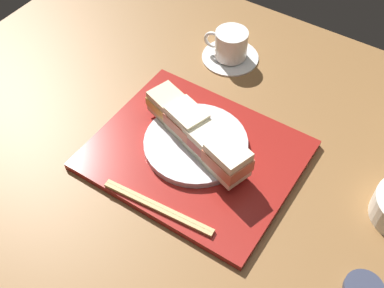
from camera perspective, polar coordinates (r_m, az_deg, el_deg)
name	(u,v)px	position (r cm, az deg, el deg)	size (l,w,h in cm)	color
ground_plane	(222,169)	(95.87, 3.48, -2.88)	(140.00, 100.00, 3.00)	brown
serving_tray	(195,155)	(94.95, 0.37, -1.26)	(38.48, 31.95, 1.49)	maroon
sandwich_plate	(196,143)	(94.94, 0.52, 0.15)	(20.19, 20.19, 1.46)	silver
sandwich_nearmost	(169,105)	(97.52, -2.74, 4.58)	(8.96, 7.85, 4.85)	beige
sandwich_inner_near	(187,121)	(93.83, -0.60, 2.67)	(8.83, 7.90, 5.68)	#EFE5C1
sandwich_inner_far	(206,141)	(90.94, 1.70, 0.30)	(8.85, 7.59, 5.04)	#EFE5C1
sandwich_farmost	(228,160)	(87.69, 4.16, -1.86)	(9.16, 7.90, 6.17)	#EFE5C1
chopsticks_pair	(158,207)	(86.91, -3.99, -7.36)	(21.88, 3.13, 0.70)	tan
coffee_cup	(230,47)	(114.41, 4.49, 11.19)	(13.18, 13.18, 7.29)	white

